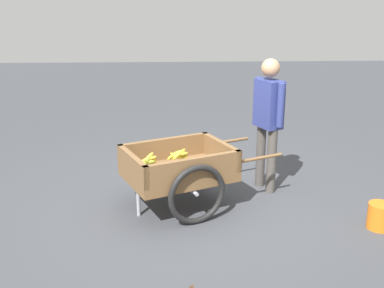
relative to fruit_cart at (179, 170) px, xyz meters
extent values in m
plane|color=#3D3F44|center=(-0.24, 0.10, -0.43)|extent=(24.00, 24.00, 0.00)
cube|color=brown|center=(0.00, 0.00, -0.03)|extent=(1.33, 1.18, 0.10)
cube|color=brown|center=(0.47, 0.21, 0.14)|extent=(0.38, 0.75, 0.24)
cube|color=brown|center=(-0.47, -0.22, 0.14)|extent=(0.38, 0.75, 0.24)
cube|color=brown|center=(-0.15, 0.33, 0.14)|extent=(1.03, 0.50, 0.24)
cube|color=brown|center=(0.15, -0.34, 0.14)|extent=(1.03, 0.50, 0.24)
torus|color=black|center=(-0.18, 0.40, -0.11)|extent=(0.61, 0.32, 0.64)
torus|color=black|center=(0.18, -0.41, -0.11)|extent=(0.61, 0.32, 0.64)
cylinder|color=#9E9EA8|center=(0.00, 0.00, -0.11)|extent=(0.40, 0.82, 0.04)
cylinder|color=brown|center=(-0.89, -0.03, 0.12)|extent=(0.52, 0.26, 0.04)
cylinder|color=brown|center=(-0.61, -0.65, 0.12)|extent=(0.52, 0.26, 0.04)
cylinder|color=#9E9EA8|center=(0.43, 0.19, -0.26)|extent=(0.04, 0.04, 0.35)
ellipsoid|color=gold|center=(-0.03, 0.03, 0.18)|extent=(0.19, 0.08, 0.13)
ellipsoid|color=gold|center=(-0.03, 0.04, 0.19)|extent=(0.17, 0.15, 0.07)
ellipsoid|color=gold|center=(-0.01, 0.05, 0.20)|extent=(0.19, 0.05, 0.09)
ellipsoid|color=gold|center=(-0.01, 0.06, 0.21)|extent=(0.17, 0.14, 0.13)
ellipsoid|color=gold|center=(0.01, -0.12, 0.12)|extent=(0.18, 0.12, 0.13)
ellipsoid|color=gold|center=(0.03, -0.10, 0.13)|extent=(0.16, 0.16, 0.05)
ellipsoid|color=gold|center=(0.04, -0.09, 0.14)|extent=(0.18, 0.10, 0.13)
ellipsoid|color=gold|center=(0.05, 0.13, 0.08)|extent=(0.17, 0.10, 0.15)
ellipsoid|color=gold|center=(0.06, 0.14, 0.09)|extent=(0.18, 0.15, 0.05)
ellipsoid|color=gold|center=(0.08, 0.16, 0.10)|extent=(0.16, 0.14, 0.15)
ellipsoid|color=gold|center=(0.06, 0.18, 0.09)|extent=(0.17, 0.05, 0.14)
ellipsoid|color=gold|center=(0.06, 0.19, 0.10)|extent=(0.19, 0.06, 0.11)
ellipsoid|color=gold|center=(0.07, 0.20, 0.11)|extent=(0.18, 0.07, 0.05)
ellipsoid|color=gold|center=(0.08, 0.21, 0.12)|extent=(0.19, 0.12, 0.09)
ellipsoid|color=gold|center=(0.09, 0.22, 0.13)|extent=(0.18, 0.11, 0.14)
ellipsoid|color=gold|center=(0.30, -0.02, 0.11)|extent=(0.16, 0.15, 0.13)
ellipsoid|color=gold|center=(0.31, -0.01, 0.12)|extent=(0.17, 0.15, 0.09)
ellipsoid|color=gold|center=(0.31, 0.00, 0.13)|extent=(0.16, 0.16, 0.05)
ellipsoid|color=gold|center=(0.32, 0.01, 0.14)|extent=(0.19, 0.08, 0.10)
ellipsoid|color=gold|center=(0.33, 0.02, 0.15)|extent=(0.16, 0.14, 0.14)
ellipsoid|color=gold|center=(0.01, 0.17, 0.08)|extent=(0.17, 0.15, 0.12)
ellipsoid|color=gold|center=(0.02, 0.18, 0.09)|extent=(0.18, 0.11, 0.05)
ellipsoid|color=gold|center=(0.04, 0.19, 0.10)|extent=(0.17, 0.14, 0.15)
ellipsoid|color=gold|center=(-0.29, 0.16, 0.16)|extent=(0.16, 0.15, 0.14)
ellipsoid|color=gold|center=(-0.28, 0.17, 0.17)|extent=(0.18, 0.12, 0.05)
ellipsoid|color=gold|center=(-0.26, 0.19, 0.18)|extent=(0.18, 0.10, 0.13)
ellipsoid|color=gold|center=(0.30, 0.27, 0.19)|extent=(0.15, 0.15, 0.15)
ellipsoid|color=gold|center=(0.32, 0.29, 0.20)|extent=(0.18, 0.12, 0.05)
ellipsoid|color=gold|center=(0.34, 0.30, 0.21)|extent=(0.15, 0.15, 0.15)
cylinder|color=#4C4742|center=(-1.09, -0.37, -0.05)|extent=(0.11, 0.11, 0.78)
cylinder|color=#4C4742|center=(-1.00, -0.57, -0.05)|extent=(0.11, 0.11, 0.78)
cube|color=navy|center=(-1.05, -0.47, 0.62)|extent=(0.32, 0.39, 0.55)
sphere|color=tan|center=(-1.05, -0.47, 1.03)|extent=(0.21, 0.21, 0.21)
cylinder|color=navy|center=(-1.14, -0.27, 0.64)|extent=(0.08, 0.09, 0.50)
cylinder|color=navy|center=(-0.96, -0.68, 0.64)|extent=(0.08, 0.09, 0.50)
cylinder|color=orange|center=(-2.00, 0.58, -0.30)|extent=(0.25, 0.25, 0.26)
camera|label=1|loc=(0.07, 4.70, 1.80)|focal=43.57mm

